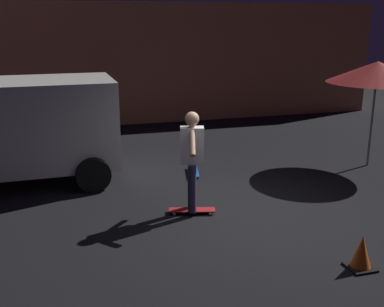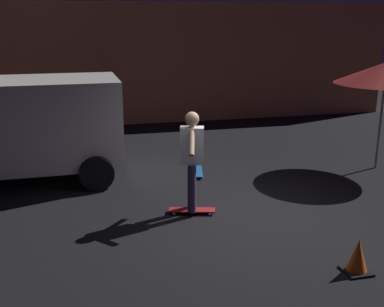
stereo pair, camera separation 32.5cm
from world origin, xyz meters
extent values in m
plane|color=black|center=(0.00, 0.00, 0.00)|extent=(28.00, 28.00, 0.00)
cube|color=#B76B4C|center=(0.77, 9.16, 1.83)|extent=(13.76, 3.07, 3.66)
cube|color=silver|center=(-4.04, 2.90, 1.18)|extent=(4.63, 1.98, 1.70)
cylinder|color=black|center=(-2.27, 1.94, 0.33)|extent=(0.66, 0.23, 0.66)
cylinder|color=black|center=(-2.31, 3.92, 0.33)|extent=(0.66, 0.23, 0.66)
cylinder|color=slate|center=(3.75, 1.92, 1.10)|extent=(0.05, 0.05, 2.20)
cube|color=#AD1E23|center=(-0.78, 0.41, 0.06)|extent=(0.81, 0.39, 0.02)
sphere|color=silver|center=(-0.47, 0.41, 0.03)|extent=(0.05, 0.05, 0.05)
sphere|color=silver|center=(-0.51, 0.25, 0.03)|extent=(0.05, 0.05, 0.05)
sphere|color=silver|center=(-1.05, 0.56, 0.03)|extent=(0.05, 0.05, 0.05)
sphere|color=silver|center=(-1.09, 0.40, 0.03)|extent=(0.05, 0.05, 0.05)
cube|color=#1959B2|center=(-0.17, 2.41, 0.06)|extent=(0.36, 0.80, 0.02)
sphere|color=silver|center=(-0.15, 2.10, 0.03)|extent=(0.05, 0.05, 0.05)
sphere|color=silver|center=(-0.32, 2.13, 0.03)|extent=(0.05, 0.05, 0.05)
sphere|color=silver|center=(-0.03, 2.68, 0.03)|extent=(0.05, 0.05, 0.05)
sphere|color=silver|center=(-0.19, 2.72, 0.03)|extent=(0.05, 0.05, 0.05)
cylinder|color=#382D4C|center=(-0.75, 0.51, 0.48)|extent=(0.14, 0.14, 0.82)
cylinder|color=#382D4C|center=(-0.81, 0.30, 0.48)|extent=(0.14, 0.14, 0.82)
cube|color=white|center=(-0.78, 0.41, 1.19)|extent=(0.42, 0.31, 0.60)
sphere|color=tan|center=(-0.78, 0.41, 1.62)|extent=(0.23, 0.23, 0.23)
cylinder|color=tan|center=(-0.72, 0.62, 1.34)|extent=(0.23, 0.55, 0.46)
cylinder|color=tan|center=(-0.84, 0.19, 1.34)|extent=(0.23, 0.55, 0.46)
cube|color=black|center=(0.84, -1.95, 0.01)|extent=(0.34, 0.34, 0.03)
cone|color=#EA5914|center=(0.84, -1.95, 0.23)|extent=(0.28, 0.28, 0.46)
camera|label=1|loc=(-2.82, -6.65, 3.15)|focal=44.00mm
camera|label=2|loc=(-2.51, -6.73, 3.15)|focal=44.00mm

